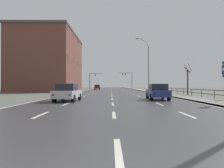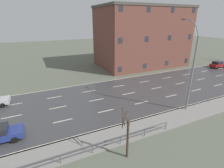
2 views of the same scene
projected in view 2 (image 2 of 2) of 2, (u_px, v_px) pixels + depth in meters
The scene contains 5 objects.
ground_plane at pixel (191, 82), 32.37m from camera, with size 160.00×160.00×0.12m.
street_lamp_midground at pixel (191, 69), 20.37m from camera, with size 2.73×0.24×11.04m.
car_far_right at pixel (218, 64), 41.25m from camera, with size 1.92×4.15×1.57m.
brick_building at pixel (142, 37), 41.97m from camera, with size 12.74×21.21×13.91m.
bare_tree_mid at pixel (127, 136), 13.85m from camera, with size 1.15×0.78×4.72m.
Camera 2 is at (21.24, 21.55, 10.96)m, focal length 27.55 mm.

